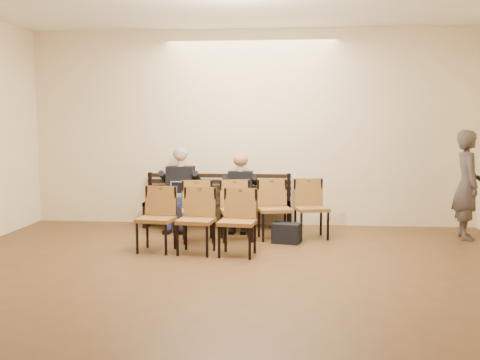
{
  "coord_description": "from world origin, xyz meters",
  "views": [
    {
      "loc": [
        0.65,
        -4.64,
        1.83
      ],
      "look_at": [
        -0.12,
        4.05,
        0.91
      ],
      "focal_mm": 40.0,
      "sensor_mm": 36.0,
      "label": 1
    }
  ],
  "objects_px": {
    "seated_man": "(180,187)",
    "chair_row_front": "(196,221)",
    "bench": "(217,215)",
    "seated_woman": "(240,194)",
    "laptop": "(178,197)",
    "water_bottle": "(243,198)",
    "chair_row_back": "(256,210)",
    "bag": "(286,233)",
    "passerby": "(467,177)"
  },
  "relations": [
    {
      "from": "seated_man",
      "to": "chair_row_front",
      "type": "relative_size",
      "value": 0.86
    },
    {
      "from": "bench",
      "to": "chair_row_front",
      "type": "bearing_deg",
      "value": -91.31
    },
    {
      "from": "seated_woman",
      "to": "laptop",
      "type": "distance_m",
      "value": 1.06
    },
    {
      "from": "water_bottle",
      "to": "chair_row_front",
      "type": "relative_size",
      "value": 0.15
    },
    {
      "from": "chair_row_back",
      "to": "bag",
      "type": "bearing_deg",
      "value": -33.33
    },
    {
      "from": "laptop",
      "to": "water_bottle",
      "type": "height_order",
      "value": "same"
    },
    {
      "from": "bag",
      "to": "seated_woman",
      "type": "bearing_deg",
      "value": 128.01
    },
    {
      "from": "water_bottle",
      "to": "laptop",
      "type": "bearing_deg",
      "value": 179.23
    },
    {
      "from": "seated_man",
      "to": "chair_row_front",
      "type": "xyz_separation_m",
      "value": [
        0.6,
        -1.84,
        -0.25
      ]
    },
    {
      "from": "seated_man",
      "to": "chair_row_back",
      "type": "xyz_separation_m",
      "value": [
        1.39,
        -0.86,
        -0.24
      ]
    },
    {
      "from": "passerby",
      "to": "bench",
      "type": "bearing_deg",
      "value": 85.13
    },
    {
      "from": "bag",
      "to": "passerby",
      "type": "bearing_deg",
      "value": 11.11
    },
    {
      "from": "chair_row_back",
      "to": "seated_man",
      "type": "bearing_deg",
      "value": 135.45
    },
    {
      "from": "laptop",
      "to": "water_bottle",
      "type": "distance_m",
      "value": 1.11
    },
    {
      "from": "bag",
      "to": "chair_row_back",
      "type": "relative_size",
      "value": 0.18
    },
    {
      "from": "bag",
      "to": "water_bottle",
      "type": "bearing_deg",
      "value": 132.92
    },
    {
      "from": "bag",
      "to": "passerby",
      "type": "distance_m",
      "value": 3.02
    },
    {
      "from": "seated_man",
      "to": "water_bottle",
      "type": "xyz_separation_m",
      "value": [
        1.14,
        -0.25,
        -0.14
      ]
    },
    {
      "from": "bag",
      "to": "chair_row_front",
      "type": "xyz_separation_m",
      "value": [
        -1.27,
        -0.8,
        0.31
      ]
    },
    {
      "from": "seated_man",
      "to": "chair_row_front",
      "type": "height_order",
      "value": "seated_man"
    },
    {
      "from": "bag",
      "to": "chair_row_front",
      "type": "height_order",
      "value": "chair_row_front"
    },
    {
      "from": "seated_woman",
      "to": "chair_row_back",
      "type": "distance_m",
      "value": 0.92
    },
    {
      "from": "bag",
      "to": "chair_row_back",
      "type": "xyz_separation_m",
      "value": [
        -0.49,
        0.18,
        0.32
      ]
    },
    {
      "from": "seated_man",
      "to": "water_bottle",
      "type": "bearing_deg",
      "value": -12.19
    },
    {
      "from": "bench",
      "to": "bag",
      "type": "bearing_deg",
      "value": -43.35
    },
    {
      "from": "seated_woman",
      "to": "laptop",
      "type": "bearing_deg",
      "value": -167.45
    },
    {
      "from": "seated_woman",
      "to": "chair_row_front",
      "type": "height_order",
      "value": "seated_woman"
    },
    {
      "from": "bench",
      "to": "passerby",
      "type": "height_order",
      "value": "passerby"
    },
    {
      "from": "laptop",
      "to": "water_bottle",
      "type": "xyz_separation_m",
      "value": [
        1.11,
        -0.01,
        0.0
      ]
    },
    {
      "from": "seated_man",
      "to": "passerby",
      "type": "height_order",
      "value": "passerby"
    },
    {
      "from": "water_bottle",
      "to": "bag",
      "type": "relative_size",
      "value": 0.6
    },
    {
      "from": "laptop",
      "to": "passerby",
      "type": "distance_m",
      "value": 4.72
    },
    {
      "from": "seated_man",
      "to": "bag",
      "type": "distance_m",
      "value": 2.22
    },
    {
      "from": "chair_row_front",
      "to": "seated_woman",
      "type": "bearing_deg",
      "value": 82.77
    },
    {
      "from": "seated_man",
      "to": "chair_row_back",
      "type": "bearing_deg",
      "value": -31.68
    },
    {
      "from": "laptop",
      "to": "bag",
      "type": "bearing_deg",
      "value": -18.38
    },
    {
      "from": "laptop",
      "to": "seated_woman",
      "type": "bearing_deg",
      "value": 17.75
    },
    {
      "from": "water_bottle",
      "to": "passerby",
      "type": "xyz_separation_m",
      "value": [
        3.58,
        -0.23,
        0.42
      ]
    },
    {
      "from": "laptop",
      "to": "water_bottle",
      "type": "relative_size",
      "value": 1.37
    },
    {
      "from": "laptop",
      "to": "passerby",
      "type": "xyz_separation_m",
      "value": [
        4.7,
        -0.25,
        0.42
      ]
    },
    {
      "from": "chair_row_front",
      "to": "laptop",
      "type": "bearing_deg",
      "value": 116.63
    },
    {
      "from": "bench",
      "to": "chair_row_front",
      "type": "height_order",
      "value": "chair_row_front"
    },
    {
      "from": "chair_row_back",
      "to": "passerby",
      "type": "bearing_deg",
      "value": -6.42
    },
    {
      "from": "bench",
      "to": "water_bottle",
      "type": "bearing_deg",
      "value": -36.73
    },
    {
      "from": "chair_row_front",
      "to": "chair_row_back",
      "type": "height_order",
      "value": "chair_row_back"
    },
    {
      "from": "seated_man",
      "to": "water_bottle",
      "type": "height_order",
      "value": "seated_man"
    },
    {
      "from": "bag",
      "to": "chair_row_back",
      "type": "distance_m",
      "value": 0.61
    },
    {
      "from": "bag",
      "to": "passerby",
      "type": "height_order",
      "value": "passerby"
    },
    {
      "from": "bag",
      "to": "bench",
      "type": "bearing_deg",
      "value": 136.65
    },
    {
      "from": "seated_man",
      "to": "seated_woman",
      "type": "relative_size",
      "value": 1.19
    }
  ]
}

